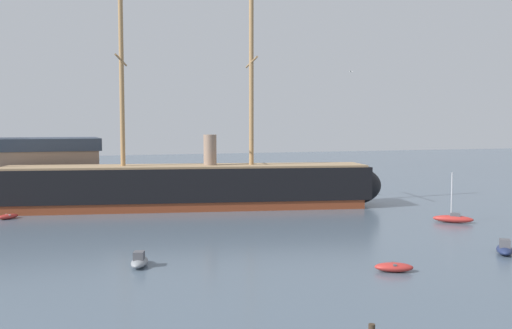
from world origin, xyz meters
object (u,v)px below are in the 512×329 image
(dinghy_near_centre, at_px, (394,267))
(motorboat_mid_right, at_px, (504,249))
(dinghy_far_left, at_px, (8,216))
(tall_ship, at_px, (188,186))
(seagull_in_flight, at_px, (351,72))
(sailboat_alongside_stern, at_px, (453,218))
(motorboat_distant_centre, at_px, (237,197))
(motorboat_mid_left, at_px, (139,261))

(dinghy_near_centre, relative_size, motorboat_mid_right, 0.98)
(dinghy_far_left, bearing_deg, tall_ship, 2.01)
(tall_ship, xyz_separation_m, dinghy_far_left, (-22.21, -0.78, -2.74))
(seagull_in_flight, bearing_deg, motorboat_mid_right, -62.98)
(sailboat_alongside_stern, bearing_deg, tall_ship, 140.94)
(dinghy_far_left, bearing_deg, dinghy_near_centre, -50.47)
(sailboat_alongside_stern, distance_m, seagull_in_flight, 21.21)
(motorboat_mid_right, relative_size, dinghy_far_left, 1.19)
(motorboat_distant_centre, bearing_deg, dinghy_near_centre, -91.71)
(motorboat_mid_right, height_order, motorboat_distant_centre, motorboat_distant_centre)
(dinghy_near_centre, bearing_deg, dinghy_far_left, 129.53)
(motorboat_mid_left, relative_size, seagull_in_flight, 3.14)
(motorboat_distant_centre, relative_size, seagull_in_flight, 3.99)
(tall_ship, bearing_deg, sailboat_alongside_stern, -39.06)
(tall_ship, relative_size, motorboat_distant_centre, 14.34)
(sailboat_alongside_stern, bearing_deg, dinghy_far_left, 157.10)
(dinghy_far_left, bearing_deg, seagull_in_flight, -30.35)
(seagull_in_flight, bearing_deg, tall_ship, 120.68)
(motorboat_mid_left, bearing_deg, motorboat_distant_centre, 60.20)
(dinghy_near_centre, distance_m, motorboat_mid_right, 12.40)
(motorboat_mid_right, xyz_separation_m, dinghy_far_left, (-41.90, 34.38, -0.16))
(dinghy_far_left, xyz_separation_m, seagull_in_flight, (34.74, -20.34, 16.47))
(dinghy_near_centre, distance_m, seagull_in_flight, 23.17)
(tall_ship, distance_m, dinghy_near_centre, 37.47)
(dinghy_near_centre, bearing_deg, motorboat_distant_centre, 88.29)
(tall_ship, height_order, dinghy_near_centre, tall_ship)
(motorboat_mid_right, bearing_deg, sailboat_alongside_stern, 65.27)
(motorboat_mid_left, distance_m, motorboat_mid_right, 31.01)
(tall_ship, bearing_deg, motorboat_mid_right, -60.75)
(tall_ship, xyz_separation_m, sailboat_alongside_stern, (26.12, -21.20, -2.55))
(sailboat_alongside_stern, height_order, seagull_in_flight, seagull_in_flight)
(dinghy_far_left, height_order, seagull_in_flight, seagull_in_flight)
(tall_ship, xyz_separation_m, dinghy_near_centre, (7.38, -36.63, -2.69))
(sailboat_alongside_stern, height_order, motorboat_distant_centre, sailboat_alongside_stern)
(sailboat_alongside_stern, bearing_deg, motorboat_mid_left, -168.91)
(motorboat_distant_centre, bearing_deg, sailboat_alongside_stern, -56.41)
(tall_ship, xyz_separation_m, motorboat_mid_left, (-10.58, -28.39, -2.60))
(motorboat_mid_left, distance_m, motorboat_distant_centre, 38.64)
(dinghy_near_centre, height_order, dinghy_far_left, dinghy_near_centre)
(tall_ship, height_order, motorboat_distant_centre, tall_ship)
(motorboat_mid_left, height_order, dinghy_far_left, motorboat_mid_left)
(dinghy_near_centre, distance_m, motorboat_distant_centre, 41.79)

